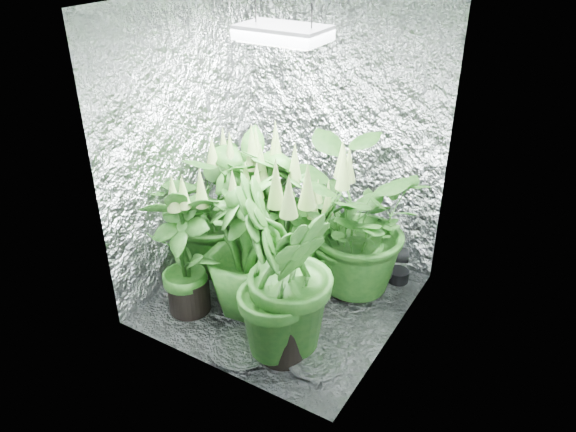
# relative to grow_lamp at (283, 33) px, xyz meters

# --- Properties ---
(ground) EXTENTS (1.60, 1.60, 0.00)m
(ground) POSITION_rel_grow_lamp_xyz_m (0.00, 0.00, -1.83)
(ground) COLOR silver
(ground) RESTS_ON ground
(walls) EXTENTS (1.62, 1.62, 2.00)m
(walls) POSITION_rel_grow_lamp_xyz_m (0.00, 0.00, -0.83)
(walls) COLOR silver
(walls) RESTS_ON ground
(ceiling) EXTENTS (1.60, 1.60, 0.01)m
(ceiling) POSITION_rel_grow_lamp_xyz_m (0.00, 0.00, 0.17)
(ceiling) COLOR silver
(ceiling) RESTS_ON walls
(grow_lamp) EXTENTS (0.50, 0.30, 0.22)m
(grow_lamp) POSITION_rel_grow_lamp_xyz_m (0.00, 0.00, 0.00)
(grow_lamp) COLOR gray
(grow_lamp) RESTS_ON ceiling
(plant_a) EXTENTS (1.18, 1.18, 1.12)m
(plant_a) POSITION_rel_grow_lamp_xyz_m (-0.61, 0.06, -1.29)
(plant_a) COLOR black
(plant_a) RESTS_ON ground
(plant_b) EXTENTS (0.76, 0.76, 1.20)m
(plant_b) POSITION_rel_grow_lamp_xyz_m (-0.34, 0.12, -1.27)
(plant_b) COLOR black
(plant_b) RESTS_ON ground
(plant_c) EXTENTS (0.55, 0.55, 0.87)m
(plant_c) POSITION_rel_grow_lamp_xyz_m (0.14, 0.19, -1.43)
(plant_c) COLOR black
(plant_c) RESTS_ON ground
(plant_d) EXTENTS (0.73, 0.73, 1.17)m
(plant_d) POSITION_rel_grow_lamp_xyz_m (-0.08, 0.08, -1.28)
(plant_d) COLOR black
(plant_d) RESTS_ON ground
(plant_e) EXTENTS (1.13, 1.13, 1.15)m
(plant_e) POSITION_rel_grow_lamp_xyz_m (0.35, 0.32, -1.28)
(plant_e) COLOR black
(plant_e) RESTS_ON ground
(plant_f) EXTENTS (0.70, 0.70, 1.05)m
(plant_f) POSITION_rel_grow_lamp_xyz_m (-0.49, -0.44, -1.35)
(plant_f) COLOR black
(plant_f) RESTS_ON ground
(plant_g) EXTENTS (0.70, 0.70, 1.28)m
(plant_g) POSITION_rel_grow_lamp_xyz_m (0.29, -0.48, -1.23)
(plant_g) COLOR black
(plant_g) RESTS_ON ground
(plant_h) EXTENTS (0.77, 0.77, 1.08)m
(plant_h) POSITION_rel_grow_lamp_xyz_m (-0.16, -0.22, -1.32)
(plant_h) COLOR black
(plant_h) RESTS_ON ground
(circulation_fan) EXTENTS (0.22, 0.32, 0.40)m
(circulation_fan) POSITION_rel_grow_lamp_xyz_m (0.58, 0.61, -1.66)
(circulation_fan) COLOR black
(circulation_fan) RESTS_ON ground
(plant_label) EXTENTS (0.06, 0.05, 0.08)m
(plant_label) POSITION_rel_grow_lamp_xyz_m (0.36, -0.52, -1.53)
(plant_label) COLOR white
(plant_label) RESTS_ON plant_g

